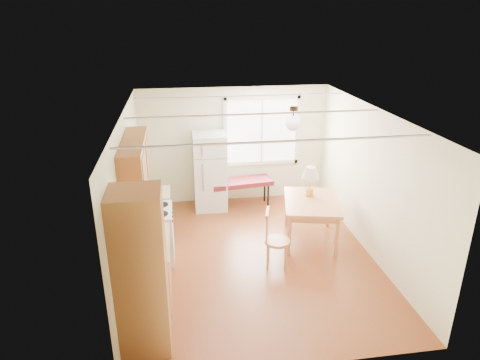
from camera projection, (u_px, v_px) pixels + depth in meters
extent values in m
cube|color=#5C2813|center=(254.00, 256.00, 7.36)|extent=(4.60, 5.60, 0.12)
cube|color=white|center=(256.00, 113.00, 6.45)|extent=(4.60, 5.60, 0.12)
cube|color=beige|center=(234.00, 145.00, 9.21)|extent=(4.60, 0.10, 2.50)
cube|color=beige|center=(296.00, 278.00, 4.60)|extent=(4.60, 0.10, 2.50)
cube|color=beige|center=(128.00, 197.00, 6.63)|extent=(0.10, 5.60, 2.50)
cube|color=beige|center=(372.00, 183.00, 7.18)|extent=(0.10, 5.60, 2.50)
cube|color=brown|center=(141.00, 273.00, 5.04)|extent=(0.60, 0.60, 2.10)
cube|color=brown|center=(149.00, 271.00, 6.19)|extent=(0.60, 1.10, 0.86)
cube|color=tan|center=(147.00, 243.00, 6.03)|extent=(0.62, 1.14, 0.04)
cube|color=white|center=(154.00, 235.00, 7.15)|extent=(0.65, 0.76, 0.90)
cube|color=brown|center=(154.00, 216.00, 7.85)|extent=(0.60, 0.60, 0.86)
cube|color=brown|center=(135.00, 163.00, 6.30)|extent=(0.33, 1.60, 0.70)
cube|color=white|center=(262.00, 131.00, 9.17)|extent=(1.50, 0.02, 1.35)
cylinder|color=black|center=(294.00, 109.00, 6.93)|extent=(0.14, 0.14, 0.06)
cylinder|color=black|center=(293.00, 115.00, 6.97)|extent=(0.03, 0.03, 0.16)
sphere|color=white|center=(293.00, 123.00, 7.02)|extent=(0.26, 0.26, 0.26)
cube|color=white|center=(210.00, 171.00, 8.94)|extent=(0.68, 0.68, 1.63)
cube|color=gray|center=(211.00, 159.00, 8.49)|extent=(0.67, 0.02, 0.02)
cube|color=gray|center=(203.00, 170.00, 8.53)|extent=(0.03, 0.03, 0.98)
cube|color=maroon|center=(241.00, 182.00, 9.08)|extent=(1.35, 0.65, 0.10)
cylinder|color=black|center=(217.00, 200.00, 8.95)|extent=(0.04, 0.04, 0.50)
cylinder|color=black|center=(268.00, 197.00, 9.10)|extent=(0.04, 0.04, 0.50)
cylinder|color=black|center=(215.00, 194.00, 9.28)|extent=(0.04, 0.04, 0.50)
cylinder|color=black|center=(265.00, 191.00, 9.43)|extent=(0.04, 0.04, 0.50)
cube|color=#B87046|center=(312.00, 202.00, 7.63)|extent=(1.19, 1.43, 0.06)
cube|color=#B87046|center=(311.00, 206.00, 7.66)|extent=(1.08, 1.31, 0.10)
cylinder|color=#B87046|center=(289.00, 236.00, 7.28)|extent=(0.07, 0.07, 0.73)
cylinder|color=#B87046|center=(337.00, 238.00, 7.23)|extent=(0.07, 0.07, 0.73)
cylinder|color=#B87046|center=(287.00, 208.00, 8.32)|extent=(0.07, 0.07, 0.73)
cylinder|color=#B87046|center=(329.00, 209.00, 8.27)|extent=(0.07, 0.07, 0.73)
cylinder|color=#B87046|center=(277.00, 241.00, 6.97)|extent=(0.42, 0.42, 0.05)
cylinder|color=#B87046|center=(268.00, 257.00, 6.94)|extent=(0.04, 0.04, 0.43)
cylinder|color=#B87046|center=(285.00, 258.00, 6.90)|extent=(0.04, 0.04, 0.43)
cylinder|color=#B87046|center=(269.00, 248.00, 7.20)|extent=(0.04, 0.04, 0.43)
cylinder|color=#B87046|center=(286.00, 249.00, 7.17)|extent=(0.04, 0.04, 0.43)
cylinder|color=gold|center=(309.00, 192.00, 7.82)|extent=(0.15, 0.15, 0.13)
cylinder|color=gold|center=(310.00, 184.00, 7.75)|extent=(0.03, 0.03, 0.21)
cone|color=silver|center=(311.00, 173.00, 7.68)|extent=(0.32, 0.32, 0.21)
cube|color=black|center=(144.00, 245.00, 5.88)|extent=(0.18, 0.21, 0.07)
cube|color=black|center=(143.00, 237.00, 5.75)|extent=(0.16, 0.07, 0.25)
cylinder|color=black|center=(144.00, 238.00, 5.89)|extent=(0.12, 0.12, 0.11)
cylinder|color=red|center=(141.00, 222.00, 6.38)|extent=(0.14, 0.14, 0.19)
sphere|color=red|center=(141.00, 214.00, 6.34)|extent=(0.07, 0.07, 0.07)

